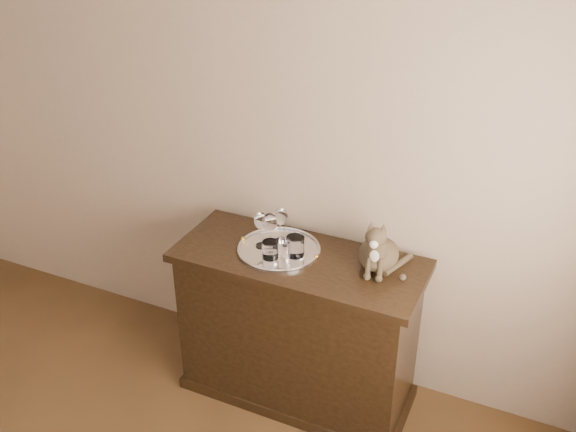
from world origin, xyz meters
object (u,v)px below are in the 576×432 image
object	(u,v)px
wine_glass_b	(281,225)
tray	(279,250)
wine_glass_c	(261,229)
tumbler_b	(270,250)
tumbler_a	(284,248)
tumbler_c	(295,246)
wine_glass_d	(270,232)
sideboard	(298,328)
cat	(380,241)

from	to	relation	value
wine_glass_b	tray	bearing A→B (deg)	-72.04
wine_glass_c	tumbler_b	distance (m)	0.12
tumbler_a	tumbler_b	world-z (taller)	tumbler_b
tray	tumbler_c	xyz separation A→B (m)	(0.09, -0.01, 0.05)
wine_glass_d	tumbler_b	size ratio (longest dim) A/B	2.28
tray	wine_glass_b	size ratio (longest dim) A/B	2.24
sideboard	tray	distance (m)	0.44
wine_glass_b	wine_glass_c	bearing A→B (deg)	-128.98
wine_glass_d	tumbler_c	size ratio (longest dim) A/B	2.00
tumbler_a	cat	distance (m)	0.45
wine_glass_b	wine_glass_d	xyz separation A→B (m)	(-0.01, -0.09, 0.01)
wine_glass_d	tumbler_b	distance (m)	0.09
wine_glass_c	tumbler_b	size ratio (longest dim) A/B	2.13
wine_glass_d	tumbler_b	bearing A→B (deg)	-63.46
wine_glass_c	cat	size ratio (longest dim) A/B	0.64
tray	tumbler_a	bearing A→B (deg)	-40.96
sideboard	wine_glass_c	size ratio (longest dim) A/B	6.54
wine_glass_c	tumbler_a	bearing A→B (deg)	-13.41
tray	wine_glass_d	distance (m)	0.11
tumbler_b	tray	bearing A→B (deg)	86.57
sideboard	wine_glass_c	world-z (taller)	wine_glass_c
wine_glass_c	tumbler_c	bearing A→B (deg)	-2.46
wine_glass_b	wine_glass_d	world-z (taller)	wine_glass_d
tumbler_a	tumbler_c	size ratio (longest dim) A/B	0.83
sideboard	wine_glass_c	distance (m)	0.56
sideboard	wine_glass_b	world-z (taller)	wine_glass_b
tray	tumbler_c	world-z (taller)	tumbler_c
sideboard	cat	world-z (taller)	cat
wine_glass_d	tumbler_a	world-z (taller)	wine_glass_d
tumbler_b	cat	xyz separation A→B (m)	(0.48, 0.14, 0.09)
tumbler_c	wine_glass_d	bearing A→B (deg)	-177.72
tumbler_c	cat	world-z (taller)	cat
wine_glass_b	cat	xyz separation A→B (m)	(0.50, -0.01, 0.04)
wine_glass_c	cat	world-z (taller)	cat
tumbler_b	tumbler_c	bearing A→B (deg)	35.11
tumbler_a	tumbler_b	distance (m)	0.07
tumbler_b	wine_glass_d	bearing A→B (deg)	116.54
cat	tray	bearing A→B (deg)	-178.79
sideboard	cat	xyz separation A→B (m)	(0.36, 0.08, 0.57)
sideboard	wine_glass_d	size ratio (longest dim) A/B	6.10
tray	tumbler_a	xyz separation A→B (m)	(0.04, -0.04, 0.04)
wine_glass_c	wine_glass_d	xyz separation A→B (m)	(0.05, -0.01, 0.01)
wine_glass_b	wine_glass_d	distance (m)	0.10
tumbler_a	tumbler_c	distance (m)	0.06
tray	tumbler_b	world-z (taller)	tumbler_b
wine_glass_c	cat	xyz separation A→B (m)	(0.56, 0.07, 0.04)
sideboard	cat	distance (m)	0.68
sideboard	tumbler_b	world-z (taller)	tumbler_b
sideboard	tumbler_a	distance (m)	0.48
sideboard	tumbler_c	world-z (taller)	tumbler_c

